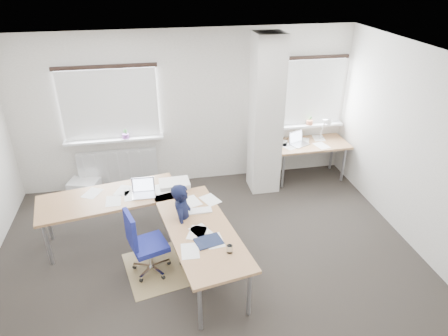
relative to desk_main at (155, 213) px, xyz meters
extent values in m
plane|color=#282320|center=(0.69, -0.41, -0.69)|extent=(6.00, 6.00, 0.00)
cube|color=#BDB7AC|center=(0.69, 2.09, 0.71)|extent=(6.00, 0.04, 2.80)
cube|color=#BDB7AC|center=(3.69, -0.41, 0.71)|extent=(0.04, 5.00, 2.80)
cube|color=white|center=(0.69, -0.41, 2.11)|extent=(6.00, 5.00, 0.04)
cube|color=#BDB7AC|center=(1.99, 1.54, 0.70)|extent=(0.50, 0.50, 2.78)
cube|color=white|center=(-0.61, 2.06, 0.91)|extent=(1.60, 0.04, 1.20)
cube|color=white|center=(-0.61, 2.02, 0.91)|extent=(1.60, 0.02, 1.20)
cube|color=white|center=(-0.61, 1.99, 0.29)|extent=(1.70, 0.20, 0.04)
cube|color=white|center=(2.99, 2.06, 0.91)|extent=(1.20, 0.04, 1.20)
cube|color=white|center=(2.99, 2.02, 0.91)|extent=(1.20, 0.02, 1.20)
cube|color=white|center=(2.99, 1.99, 0.29)|extent=(1.30, 0.20, 0.04)
cube|color=silver|center=(-0.61, 2.01, -0.24)|extent=(1.40, 0.10, 0.60)
cylinder|color=#7F4291|center=(-0.41, 1.97, 0.35)|extent=(0.12, 0.12, 0.08)
imported|color=#2B6629|center=(-0.41, 1.97, 0.39)|extent=(0.09, 0.06, 0.17)
cylinder|color=#AE6243|center=(2.99, 1.97, 0.35)|extent=(0.12, 0.12, 0.08)
imported|color=#2B6629|center=(2.99, 1.97, 0.39)|extent=(0.09, 0.07, 0.17)
cube|color=#988052|center=(0.13, -0.31, -0.69)|extent=(1.33, 1.20, 0.01)
cube|color=white|center=(-1.22, 1.82, -0.54)|extent=(0.59, 0.49, 0.30)
cube|color=olive|center=(-0.65, 0.49, 0.02)|extent=(2.11, 1.14, 0.04)
cube|color=olive|center=(0.55, -0.52, 0.02)|extent=(1.14, 2.11, 0.04)
cylinder|color=#9B9BA1|center=(-1.48, 0.04, -0.35)|extent=(0.05, 0.05, 0.69)
cylinder|color=#9B9BA1|center=(-1.58, 0.63, -0.35)|extent=(0.05, 0.05, 0.69)
cylinder|color=#9B9BA1|center=(0.19, 0.94, -0.35)|extent=(0.05, 0.05, 0.69)
cylinder|color=#9B9BA1|center=(0.41, -1.46, -0.35)|extent=(0.05, 0.05, 0.69)
cylinder|color=#9B9BA1|center=(1.00, -1.35, -0.35)|extent=(0.05, 0.05, 0.69)
cylinder|color=#9B9BA1|center=(0.69, 0.42, -0.35)|extent=(0.05, 0.05, 0.69)
cube|color=#B7B7BC|center=(-0.15, 0.42, 0.05)|extent=(0.34, 0.24, 0.01)
cube|color=#B7B7BC|center=(-0.14, 0.54, 0.16)|extent=(0.33, 0.05, 0.22)
cube|color=silver|center=(-0.14, 0.54, 0.16)|extent=(0.29, 0.04, 0.19)
cube|color=white|center=(0.54, -0.13, 0.05)|extent=(0.44, 0.14, 0.02)
cube|color=#141D38|center=(0.61, -0.81, 0.05)|extent=(0.37, 0.31, 0.01)
cube|color=silver|center=(0.32, 0.63, 0.07)|extent=(0.46, 0.34, 0.07)
imported|color=white|center=(0.35, 0.08, 0.07)|extent=(0.09, 0.09, 0.07)
cylinder|color=silver|center=(0.83, -1.05, 0.09)|extent=(0.07, 0.07, 0.10)
cube|color=olive|center=(2.94, 1.71, 0.02)|extent=(1.41, 0.73, 0.04)
cylinder|color=#9B9BA1|center=(2.35, 1.45, -0.35)|extent=(0.05, 0.05, 0.69)
cylinder|color=#9B9BA1|center=(3.55, 1.48, -0.35)|extent=(0.05, 0.05, 0.69)
cylinder|color=#9B9BA1|center=(2.34, 1.95, -0.35)|extent=(0.05, 0.05, 0.69)
cylinder|color=#9B9BA1|center=(3.54, 1.98, -0.35)|extent=(0.05, 0.05, 0.69)
cube|color=#B7B7BC|center=(2.72, 1.68, 0.05)|extent=(0.40, 0.35, 0.01)
cube|color=#B7B7BC|center=(2.67, 1.79, 0.16)|extent=(0.32, 0.18, 0.22)
cube|color=silver|center=(2.67, 1.79, 0.16)|extent=(0.28, 0.15, 0.19)
cylinder|color=silver|center=(3.23, 1.88, 0.05)|extent=(0.10, 0.10, 0.02)
cylinder|color=silver|center=(3.23, 1.88, 0.24)|extent=(0.02, 0.16, 0.38)
cylinder|color=silver|center=(3.23, 1.76, 0.46)|extent=(0.02, 0.29, 0.13)
cone|color=silver|center=(3.23, 1.62, 0.44)|extent=(0.14, 0.16, 0.17)
cube|color=navy|center=(-0.11, -0.36, -0.26)|extent=(0.55, 0.55, 0.08)
cube|color=navy|center=(-0.32, -0.43, 0.07)|extent=(0.17, 0.38, 0.47)
cylinder|color=silver|center=(-0.11, -0.36, -0.44)|extent=(0.06, 0.06, 0.32)
cylinder|color=black|center=(0.12, -0.29, -0.66)|extent=(0.06, 0.04, 0.06)
cylinder|color=black|center=(-0.11, -0.12, -0.66)|extent=(0.03, 0.06, 0.06)
cylinder|color=black|center=(-0.35, -0.29, -0.66)|extent=(0.06, 0.05, 0.06)
cylinder|color=black|center=(-0.26, -0.56, -0.66)|extent=(0.06, 0.06, 0.06)
cylinder|color=black|center=(0.03, -0.56, -0.66)|extent=(0.06, 0.06, 0.06)
imported|color=black|center=(0.37, -0.21, -0.09)|extent=(0.40, 0.51, 1.21)
camera|label=1|loc=(0.06, -4.66, 3.12)|focal=32.00mm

